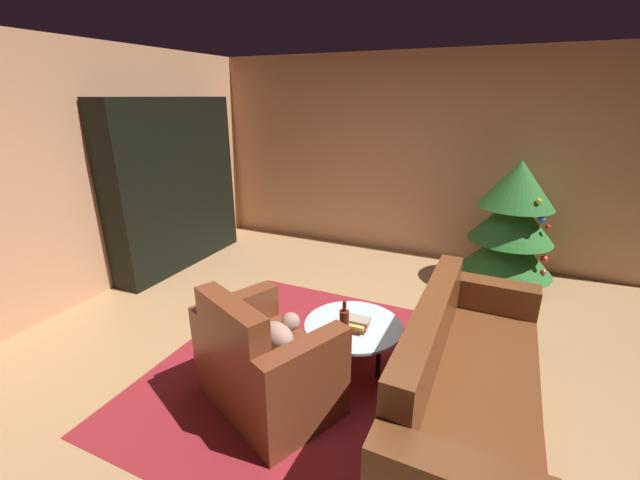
# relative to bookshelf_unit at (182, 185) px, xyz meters

# --- Properties ---
(ground_plane) EXTENTS (7.11, 7.11, 0.00)m
(ground_plane) POSITION_rel_bookshelf_unit_xyz_m (2.74, -1.24, -1.00)
(ground_plane) COLOR tan
(wall_back) EXTENTS (6.04, 0.06, 2.56)m
(wall_back) POSITION_rel_bookshelf_unit_xyz_m (2.74, 1.48, 0.28)
(wall_back) COLOR tan
(wall_back) RESTS_ON ground
(wall_left) EXTENTS (0.06, 5.51, 2.56)m
(wall_left) POSITION_rel_bookshelf_unit_xyz_m (-0.25, -1.24, 0.28)
(wall_left) COLOR tan
(wall_left) RESTS_ON ground
(area_rug) EXTENTS (2.78, 2.52, 0.01)m
(area_rug) POSITION_rel_bookshelf_unit_xyz_m (2.66, -1.40, -0.99)
(area_rug) COLOR maroon
(area_rug) RESTS_ON ground
(bookshelf_unit) EXTENTS (0.36, 1.84, 2.02)m
(bookshelf_unit) POSITION_rel_bookshelf_unit_xyz_m (0.00, 0.00, 0.00)
(bookshelf_unit) COLOR black
(bookshelf_unit) RESTS_ON ground
(armchair_red) EXTENTS (1.11, 0.98, 0.88)m
(armchair_red) POSITION_rel_bookshelf_unit_xyz_m (2.30, -1.86, -0.68)
(armchair_red) COLOR brown
(armchair_red) RESTS_ON ground
(couch_red) EXTENTS (0.78, 2.06, 0.85)m
(couch_red) POSITION_rel_bookshelf_unit_xyz_m (3.55, -1.53, -0.70)
(couch_red) COLOR brown
(couch_red) RESTS_ON ground
(coffee_table) EXTENTS (0.73, 0.73, 0.43)m
(coffee_table) POSITION_rel_bookshelf_unit_xyz_m (2.73, -1.30, -0.61)
(coffee_table) COLOR black
(coffee_table) RESTS_ON ground
(book_stack_on_table) EXTENTS (0.19, 0.18, 0.09)m
(book_stack_on_table) POSITION_rel_bookshelf_unit_xyz_m (2.76, -1.36, -0.52)
(book_stack_on_table) COLOR #E2C054
(book_stack_on_table) RESTS_ON coffee_table
(bottle_on_table) EXTENTS (0.07, 0.07, 0.29)m
(bottle_on_table) POSITION_rel_bookshelf_unit_xyz_m (2.73, -1.50, -0.45)
(bottle_on_table) COLOR #5F2011
(bottle_on_table) RESTS_ON coffee_table
(decorated_tree) EXTENTS (0.98, 0.98, 1.41)m
(decorated_tree) POSITION_rel_bookshelf_unit_xyz_m (3.76, 0.87, -0.27)
(decorated_tree) COLOR brown
(decorated_tree) RESTS_ON ground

